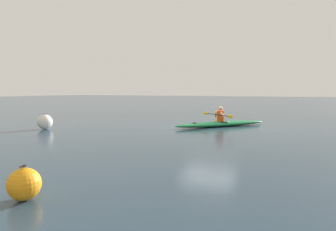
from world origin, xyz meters
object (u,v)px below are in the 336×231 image
Objects in this scene: mooring_buoy_white_far at (24,184)px; mooring_buoy_red_near at (45,122)px; kayak at (222,124)px; kayaker at (220,115)px.

mooring_buoy_red_near is at bearing -43.31° from mooring_buoy_white_far.
mooring_buoy_white_far reaches higher than kayak.
mooring_buoy_white_far is at bearing 88.66° from kayaker.
kayaker is 2.68× the size of mooring_buoy_red_near.
mooring_buoy_red_near is at bearing 32.61° from kayaker.
kayak is 8.16m from mooring_buoy_red_near.
kayak is 2.29× the size of kayaker.
kayak is at bearing -147.19° from mooring_buoy_red_near.
kayak is at bearing -129.51° from kayaker.
mooring_buoy_red_near is (6.86, 4.42, 0.20)m from kayak.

